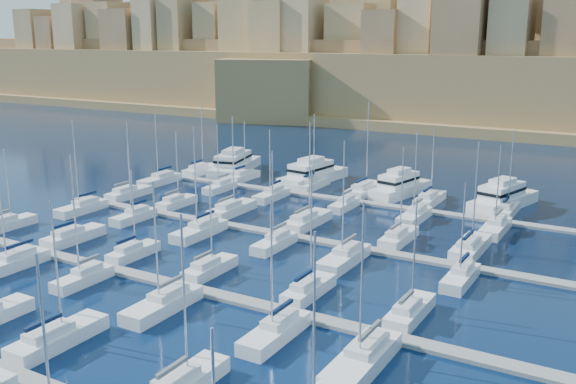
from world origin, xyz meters
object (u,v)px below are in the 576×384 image
Objects in this scene: sailboat_4 at (183,383)px; motor_yacht_a at (234,164)px; motor_yacht_c at (400,186)px; motor_yacht_b at (312,174)px; motor_yacht_d at (503,197)px.

sailboat_4 is 0.80× the size of motor_yacht_a.
motor_yacht_a is 1.26× the size of motor_yacht_c.
motor_yacht_c is at bearing -2.76° from motor_yacht_a.
sailboat_4 reaches higher than motor_yacht_b.
motor_yacht_b is at bearing 110.28° from sailboat_4.
motor_yacht_a is at bearing 178.63° from motor_yacht_b.
motor_yacht_d is (53.74, -1.03, -0.00)m from motor_yacht_a.
motor_yacht_b is 1.06× the size of motor_yacht_d.
motor_yacht_a is at bearing 178.90° from motor_yacht_d.
motor_yacht_a is at bearing 122.09° from sailboat_4.
sailboat_4 is 0.91× the size of motor_yacht_d.
sailboat_4 is 0.85× the size of motor_yacht_b.
motor_yacht_c is (18.00, -1.32, 0.00)m from motor_yacht_b.
sailboat_4 is at bearing -97.66° from motor_yacht_d.
motor_yacht_d is at bearing -1.10° from motor_yacht_a.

